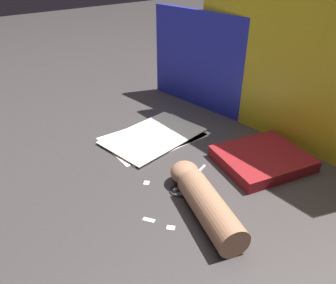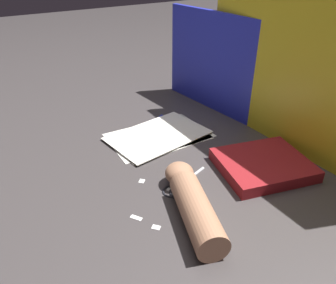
{
  "view_description": "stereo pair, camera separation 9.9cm",
  "coord_description": "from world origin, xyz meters",
  "px_view_note": "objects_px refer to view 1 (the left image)",
  "views": [
    {
      "loc": [
        0.66,
        -0.57,
        0.56
      ],
      "look_at": [
        0.01,
        -0.01,
        0.06
      ],
      "focal_mm": 35.0,
      "sensor_mm": 36.0,
      "label": 1
    },
    {
      "loc": [
        0.72,
        -0.49,
        0.56
      ],
      "look_at": [
        0.01,
        -0.01,
        0.06
      ],
      "focal_mm": 35.0,
      "sensor_mm": 36.0,
      "label": 2
    }
  ],
  "objects_px": {
    "scissors": "(185,185)",
    "hand_forearm": "(204,200)",
    "paper_stack": "(154,136)",
    "book_closed": "(262,159)"
  },
  "relations": [
    {
      "from": "paper_stack",
      "to": "hand_forearm",
      "type": "xyz_separation_m",
      "value": [
        0.37,
        -0.14,
        0.03
      ]
    },
    {
      "from": "paper_stack",
      "to": "scissors",
      "type": "relative_size",
      "value": 2.0
    },
    {
      "from": "hand_forearm",
      "to": "paper_stack",
      "type": "bearing_deg",
      "value": 159.04
    },
    {
      "from": "book_closed",
      "to": "hand_forearm",
      "type": "height_order",
      "value": "hand_forearm"
    },
    {
      "from": "scissors",
      "to": "hand_forearm",
      "type": "relative_size",
      "value": 0.55
    },
    {
      "from": "paper_stack",
      "to": "book_closed",
      "type": "height_order",
      "value": "book_closed"
    },
    {
      "from": "paper_stack",
      "to": "scissors",
      "type": "height_order",
      "value": "scissors"
    },
    {
      "from": "paper_stack",
      "to": "book_closed",
      "type": "bearing_deg",
      "value": 23.16
    },
    {
      "from": "scissors",
      "to": "hand_forearm",
      "type": "distance_m",
      "value": 0.12
    },
    {
      "from": "hand_forearm",
      "to": "scissors",
      "type": "bearing_deg",
      "value": 161.1
    }
  ]
}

